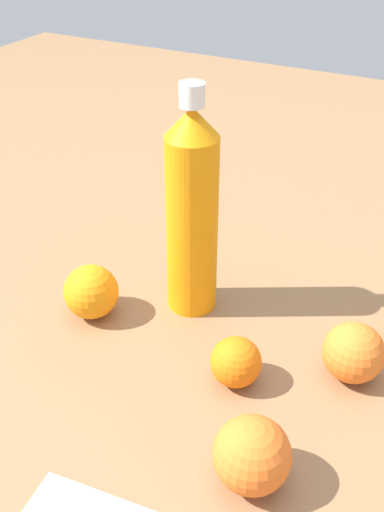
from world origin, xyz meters
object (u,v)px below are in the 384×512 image
object	(u,v)px
orange_4	(252,455)
orange_2	(353,352)
water_bottle	(192,213)
orange_1	(91,292)
orange_0	(236,362)

from	to	relation	value
orange_4	orange_2	bearing A→B (deg)	-104.56
orange_2	orange_4	xyz separation A→B (m)	(0.05, 0.19, 0.00)
water_bottle	orange_1	xyz separation A→B (m)	(0.11, 0.08, -0.11)
orange_0	orange_1	world-z (taller)	orange_1
water_bottle	orange_1	bearing A→B (deg)	-175.18
orange_2	orange_4	distance (m)	0.20
water_bottle	orange_4	distance (m)	0.32
water_bottle	orange_1	size ratio (longest dim) A/B	4.22
orange_1	orange_2	bearing A→B (deg)	-172.27
orange_1	water_bottle	bearing A→B (deg)	-142.49
orange_0	orange_1	xyz separation A→B (m)	(0.23, -0.03, 0.01)
orange_0	water_bottle	bearing A→B (deg)	-43.58
water_bottle	orange_4	world-z (taller)	water_bottle
orange_4	orange_0	bearing A→B (deg)	-59.58
water_bottle	orange_2	distance (m)	0.26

